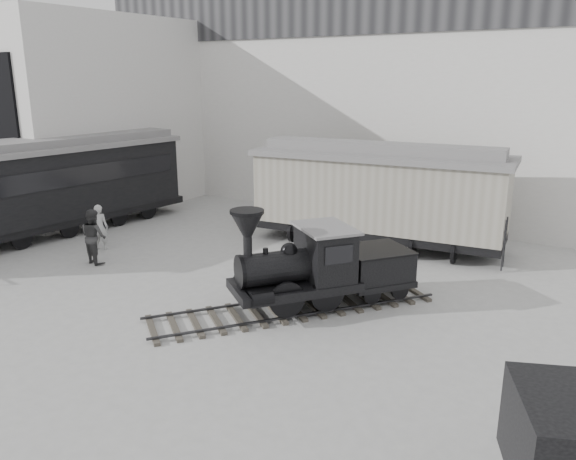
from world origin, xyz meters
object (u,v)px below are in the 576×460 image
Objects in this scene: locomotive at (315,271)px; boxcar at (378,192)px; passenger_coach at (39,187)px; visitor_b at (94,236)px; visitor_a at (99,227)px.

boxcar is at bearing 135.53° from locomotive.
locomotive is at bearing 3.81° from passenger_coach.
boxcar is 10.44m from visitor_b.
passenger_coach is at bearing -4.09° from visitor_b.
locomotive is 12.99m from passenger_coach.
visitor_b reaches higher than visitor_a.
boxcar is 13.44m from passenger_coach.
passenger_coach is at bearing -144.90° from locomotive.
visitor_a is at bearing -150.61° from boxcar.
passenger_coach is at bearing -32.82° from visitor_a.
visitor_b is at bearing 101.37° from visitor_a.
boxcar is at bearing 32.73° from passenger_coach.
visitor_a is (3.48, 0.01, -1.14)m from passenger_coach.
passenger_coach is (-11.89, -6.26, -0.05)m from boxcar.
locomotive is 9.48m from visitor_a.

